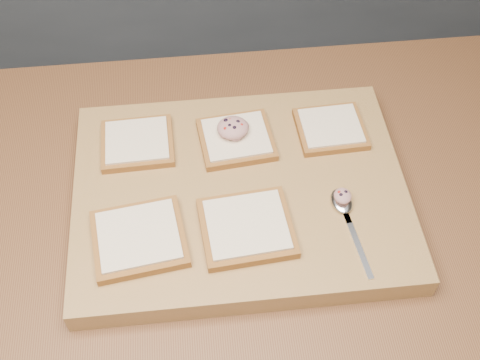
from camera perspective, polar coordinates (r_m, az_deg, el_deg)
The scene contains 10 objects.
island_counter at distance 1.34m, azimuth 5.63°, elevation -14.19°, with size 2.00×0.80×0.90m.
cutting_board at distance 0.94m, azimuth 0.00°, elevation -1.32°, with size 0.51×0.39×0.04m, color #AC7D49.
bread_far_left at distance 0.99m, azimuth -9.72°, elevation 3.50°, with size 0.12×0.11×0.02m.
bread_far_center at distance 0.98m, azimuth -0.36°, elevation 3.92°, with size 0.13×0.12×0.02m.
bread_far_right at distance 1.01m, azimuth 8.59°, elevation 4.86°, with size 0.11×0.10×0.02m.
bread_near_left at distance 0.88m, azimuth -9.55°, elevation -5.45°, with size 0.14×0.14×0.02m.
bread_near_center at distance 0.87m, azimuth 0.64°, elevation -4.50°, with size 0.14×0.13×0.02m.
tuna_salad_dollop at distance 0.97m, azimuth -0.69°, elevation 4.99°, with size 0.05×0.05×0.02m.
spoon at distance 0.91m, azimuth 9.82°, elevation -2.56°, with size 0.04×0.16×0.01m.
spoon_salad at distance 0.91m, azimuth 9.71°, elevation -1.49°, with size 0.03×0.03×0.02m.
Camera 1 is at (-0.18, -0.51, 1.68)m, focal length 45.00 mm.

